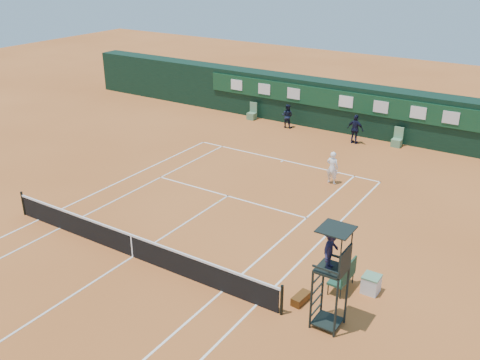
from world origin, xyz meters
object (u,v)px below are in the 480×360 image
umpire_chair (332,257)px  cooler (371,284)px  tennis_net (132,245)px  player_bench (344,275)px  player (332,168)px

umpire_chair → cooler: 3.25m
tennis_net → player_bench: same height
umpire_chair → player_bench: 2.77m
tennis_net → cooler: (8.36, 2.71, -0.18)m
tennis_net → player_bench: 7.89m
umpire_chair → player: 11.15m
cooler → player: 9.15m
player → cooler: bearing=122.4°
tennis_net → cooler: bearing=18.0°
umpire_chair → player_bench: (-0.30, 2.02, -1.86)m
umpire_chair → player: size_ratio=2.05×
tennis_net → umpire_chair: size_ratio=3.77×
player_bench → player: player is taller
tennis_net → player: 11.01m
tennis_net → player_bench: (7.53, 2.33, 0.09)m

